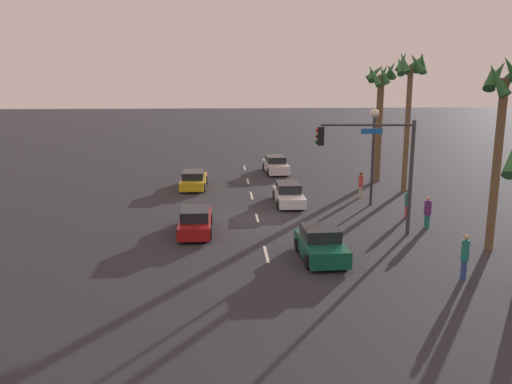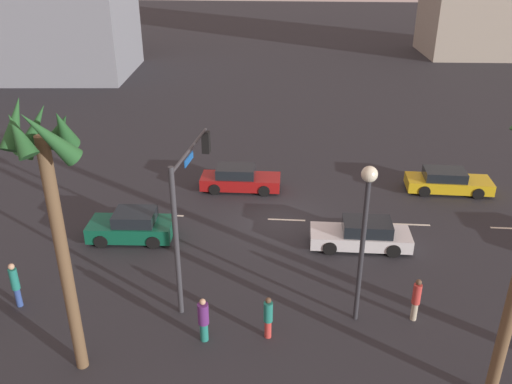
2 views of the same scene
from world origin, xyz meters
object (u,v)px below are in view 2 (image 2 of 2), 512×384
at_px(car_3, 362,235).
at_px(car_4, 132,226).
at_px(car_0, 239,179).
at_px(pedestrian_1, 15,284).
at_px(palm_tree_1, 48,177).
at_px(pedestrian_0, 268,316).
at_px(streetlamp, 365,217).
at_px(pedestrian_3, 203,319).
at_px(pedestrian_2, 416,298).
at_px(car_2, 447,182).
at_px(traffic_signal, 188,196).

bearing_deg(car_3, car_4, 0.76).
relative_size(car_0, pedestrian_1, 2.33).
distance_m(car_0, car_4, 7.48).
bearing_deg(palm_tree_1, pedestrian_0, -162.48).
height_order(streetlamp, pedestrian_0, streetlamp).
height_order(pedestrian_0, palm_tree_1, palm_tree_1).
bearing_deg(palm_tree_1, pedestrian_3, -157.69).
height_order(car_0, pedestrian_1, pedestrian_1).
xyz_separation_m(car_3, pedestrian_2, (-1.45, 5.21, 0.34)).
height_order(streetlamp, pedestrian_2, streetlamp).
height_order(pedestrian_0, pedestrian_2, pedestrian_2).
relative_size(car_3, pedestrian_1, 2.38).
xyz_separation_m(car_3, pedestrian_3, (6.24, 6.96, 0.31)).
height_order(car_2, pedestrian_1, pedestrian_1).
relative_size(car_3, streetlamp, 0.74).
distance_m(car_2, car_4, 17.62).
xyz_separation_m(pedestrian_0, pedestrian_2, (-5.42, -1.41, 0.06)).
bearing_deg(pedestrian_3, car_0, -89.46).
xyz_separation_m(pedestrian_0, pedestrian_1, (9.81, -1.02, 0.14)).
bearing_deg(pedestrian_0, traffic_signal, -41.30).
height_order(pedestrian_2, pedestrian_3, pedestrian_2).
bearing_deg(traffic_signal, streetlamp, 166.33).
height_order(car_0, palm_tree_1, palm_tree_1).
distance_m(car_4, palm_tree_1, 10.53).
bearing_deg(pedestrian_3, car_2, -130.93).
xyz_separation_m(traffic_signal, pedestrian_2, (-8.70, 1.47, -3.17)).
distance_m(car_2, car_3, 8.50).
xyz_separation_m(pedestrian_2, palm_tree_1, (11.57, 3.35, 6.00)).
xyz_separation_m(traffic_signal, pedestrian_0, (-3.28, 2.88, -3.23)).
xyz_separation_m(car_3, palm_tree_1, (10.12, 8.56, 6.34)).
bearing_deg(car_3, traffic_signal, 27.27).
height_order(traffic_signal, palm_tree_1, palm_tree_1).
bearing_deg(streetlamp, car_4, -27.11).
distance_m(car_3, car_4, 10.85).
bearing_deg(car_2, palm_tree_1, 44.07).
relative_size(car_2, pedestrian_3, 2.66).
distance_m(pedestrian_0, pedestrian_2, 5.60).
bearing_deg(pedestrian_2, pedestrian_3, 12.89).
relative_size(car_0, pedestrian_0, 2.64).
height_order(car_4, pedestrian_2, pedestrian_2).
height_order(pedestrian_1, palm_tree_1, palm_tree_1).
distance_m(car_4, pedestrian_2, 13.30).
bearing_deg(car_4, traffic_signal, 135.04).
bearing_deg(pedestrian_0, pedestrian_1, -5.96).
bearing_deg(streetlamp, traffic_signal, -13.67).
distance_m(car_0, palm_tree_1, 16.17).
relative_size(pedestrian_0, pedestrian_2, 0.95).
xyz_separation_m(car_4, traffic_signal, (-3.60, 3.60, 3.46)).
bearing_deg(car_3, pedestrian_2, 105.52).
relative_size(car_4, traffic_signal, 0.67).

